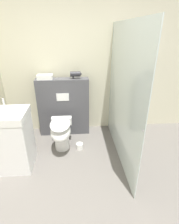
# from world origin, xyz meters

# --- Properties ---
(ground_plane) EXTENTS (12.00, 12.00, 0.00)m
(ground_plane) POSITION_xyz_m (0.00, 0.00, 0.00)
(ground_plane) COLOR slate
(wall_back) EXTENTS (8.00, 0.06, 2.50)m
(wall_back) POSITION_xyz_m (0.00, 1.96, 1.25)
(wall_back) COLOR beige
(wall_back) RESTS_ON ground_plane
(partition_panel) EXTENTS (0.94, 0.22, 1.09)m
(partition_panel) POSITION_xyz_m (-0.33, 1.76, 0.55)
(partition_panel) COLOR #4C4C51
(partition_panel) RESTS_ON ground_plane
(shower_glass) EXTENTS (0.04, 1.81, 1.99)m
(shower_glass) POSITION_xyz_m (0.57, 1.03, 1.00)
(shower_glass) COLOR silver
(shower_glass) RESTS_ON ground_plane
(toilet) EXTENTS (0.35, 0.61, 0.54)m
(toilet) POSITION_xyz_m (-0.36, 1.19, 0.34)
(toilet) COLOR white
(toilet) RESTS_ON ground_plane
(sink_vanity) EXTENTS (0.64, 0.50, 1.04)m
(sink_vanity) POSITION_xyz_m (-1.08, 0.86, 0.45)
(sink_vanity) COLOR white
(sink_vanity) RESTS_ON ground_plane
(hair_drier) EXTENTS (0.21, 0.09, 0.13)m
(hair_drier) POSITION_xyz_m (-0.09, 1.75, 1.17)
(hair_drier) COLOR #2D2D33
(hair_drier) RESTS_ON partition_panel
(folded_towel) EXTENTS (0.26, 0.15, 0.08)m
(folded_towel) POSITION_xyz_m (-0.62, 1.75, 1.13)
(folded_towel) COLOR white
(folded_towel) RESTS_ON partition_panel
(spare_toilet_roll) EXTENTS (0.12, 0.12, 0.10)m
(spare_toilet_roll) POSITION_xyz_m (-0.06, 1.19, 0.05)
(spare_toilet_roll) COLOR white
(spare_toilet_roll) RESTS_ON ground_plane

